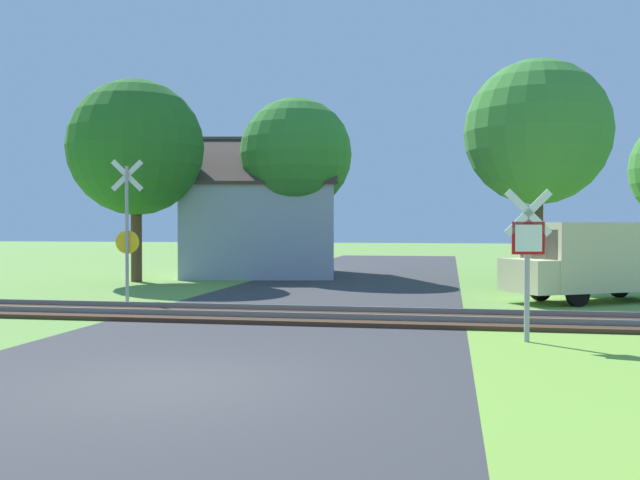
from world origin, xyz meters
The scene contains 10 objects.
ground_plane centered at (0.00, 0.00, 0.00)m, with size 160.00×160.00×0.00m, color #6B9942.
road_asphalt centered at (0.00, 2.00, 0.00)m, with size 7.96×80.00×0.01m, color #38383A.
rail_track centered at (0.00, 7.10, 0.06)m, with size 60.00×2.60×0.22m.
stop_sign_near centered at (5.04, 4.51, 1.67)m, with size 0.87×0.21×2.83m.
crossing_sign_far centered at (-5.07, 9.18, 2.14)m, with size 0.86×0.24×3.97m.
house centered at (-4.42, 21.02, 2.12)m, with size 7.50×7.67×6.02m.
tree_left centered at (-8.23, 16.57, 5.13)m, with size 5.19×5.19×7.74m.
tree_right centered at (6.65, 17.14, 5.44)m, with size 5.12×5.12×8.02m.
tree_center centered at (-2.61, 19.58, 5.07)m, with size 4.61×4.61×7.39m.
mail_truck centered at (7.66, 12.08, 1.24)m, with size 5.16×4.09×2.24m.
Camera 1 is at (3.65, -9.04, 2.15)m, focal length 40.00 mm.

